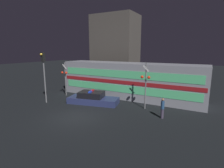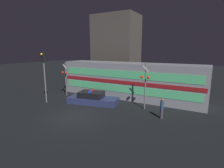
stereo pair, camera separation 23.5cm
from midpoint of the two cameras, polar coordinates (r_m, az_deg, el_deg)
The scene contains 8 objects.
ground_plane at distance 14.55m, azimuth -11.33°, elevation -10.44°, with size 120.00×120.00×0.00m, color black.
train at distance 19.64m, azimuth 5.88°, elevation 1.21°, with size 15.98×3.04×3.88m.
police_car at distance 17.71m, azimuth -5.96°, elevation -4.75°, with size 5.29×2.93×1.30m.
pedestrian at distance 14.23m, azimuth 16.41°, elevation -7.62°, with size 0.27×0.27×1.62m.
crossing_signal_near at distance 15.70m, azimuth 11.20°, elevation 0.66°, with size 0.88×0.33×4.19m.
crossing_signal_far at distance 20.97m, azimuth -14.72°, elevation 2.61°, with size 0.88×0.33×3.88m.
traffic_light_corner at distance 18.58m, azimuth -20.99°, elevation 4.88°, with size 0.30×0.46×5.06m.
building_left at distance 27.58m, azimuth 1.60°, elevation 10.91°, with size 6.57×4.56×10.44m.
Camera 2 is at (9.12, -10.08, 5.27)m, focal length 28.00 mm.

